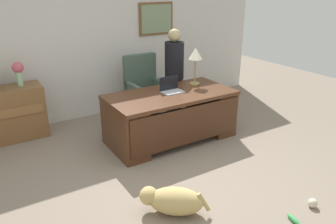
{
  "coord_description": "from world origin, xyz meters",
  "views": [
    {
      "loc": [
        -2.0,
        -3.08,
        2.31
      ],
      "look_at": [
        0.1,
        0.3,
        0.75
      ],
      "focal_mm": 35.65,
      "sensor_mm": 36.0,
      "label": 1
    }
  ],
  "objects_px": {
    "desk": "(172,115)",
    "dog_lying": "(173,200)",
    "desk_lamp": "(196,56)",
    "vase_with_flowers": "(18,71)",
    "person_standing": "(174,75)",
    "armchair": "(145,91)",
    "dog_toy_bone": "(294,220)",
    "dog_toy_ball": "(313,203)",
    "laptop": "(171,88)"
  },
  "relations": [
    {
      "from": "vase_with_flowers",
      "to": "dog_toy_ball",
      "type": "xyz_separation_m",
      "value": [
        2.28,
        -3.59,
        -1.01
      ]
    },
    {
      "from": "dog_toy_ball",
      "to": "dog_lying",
      "type": "bearing_deg",
      "value": 151.65
    },
    {
      "from": "dog_toy_bone",
      "to": "vase_with_flowers",
      "type": "bearing_deg",
      "value": 117.62
    },
    {
      "from": "desk",
      "to": "dog_lying",
      "type": "distance_m",
      "value": 1.8
    },
    {
      "from": "person_standing",
      "to": "dog_toy_ball",
      "type": "xyz_separation_m",
      "value": [
        -0.05,
        -2.88,
        -0.77
      ]
    },
    {
      "from": "desk",
      "to": "dog_toy_bone",
      "type": "height_order",
      "value": "desk"
    },
    {
      "from": "armchair",
      "to": "vase_with_flowers",
      "type": "xyz_separation_m",
      "value": [
        -1.96,
        0.31,
        0.56
      ]
    },
    {
      "from": "vase_with_flowers",
      "to": "dog_toy_bone",
      "type": "relative_size",
      "value": 1.98
    },
    {
      "from": "armchair",
      "to": "vase_with_flowers",
      "type": "height_order",
      "value": "vase_with_flowers"
    },
    {
      "from": "dog_lying",
      "to": "dog_toy_ball",
      "type": "height_order",
      "value": "dog_lying"
    },
    {
      "from": "laptop",
      "to": "dog_lying",
      "type": "bearing_deg",
      "value": -121.78
    },
    {
      "from": "armchair",
      "to": "laptop",
      "type": "relative_size",
      "value": 3.52
    },
    {
      "from": "dog_toy_ball",
      "to": "dog_toy_bone",
      "type": "height_order",
      "value": "dog_toy_ball"
    },
    {
      "from": "dog_toy_bone",
      "to": "laptop",
      "type": "bearing_deg",
      "value": 89.81
    },
    {
      "from": "person_standing",
      "to": "vase_with_flowers",
      "type": "relative_size",
      "value": 4.29
    },
    {
      "from": "desk_lamp",
      "to": "vase_with_flowers",
      "type": "relative_size",
      "value": 1.59
    },
    {
      "from": "dog_toy_ball",
      "to": "laptop",
      "type": "bearing_deg",
      "value": 98.91
    },
    {
      "from": "vase_with_flowers",
      "to": "dog_lying",
      "type": "bearing_deg",
      "value": -72.1
    },
    {
      "from": "laptop",
      "to": "vase_with_flowers",
      "type": "relative_size",
      "value": 0.86
    },
    {
      "from": "desk",
      "to": "laptop",
      "type": "relative_size",
      "value": 5.99
    },
    {
      "from": "desk",
      "to": "dog_lying",
      "type": "bearing_deg",
      "value": -122.2
    },
    {
      "from": "person_standing",
      "to": "desk_lamp",
      "type": "relative_size",
      "value": 2.71
    },
    {
      "from": "desk",
      "to": "armchair",
      "type": "height_order",
      "value": "armchair"
    },
    {
      "from": "dog_lying",
      "to": "armchair",
      "type": "bearing_deg",
      "value": 67.85
    },
    {
      "from": "person_standing",
      "to": "dog_toy_bone",
      "type": "distance_m",
      "value": 3.06
    },
    {
      "from": "desk",
      "to": "dog_toy_bone",
      "type": "bearing_deg",
      "value": -89.14
    },
    {
      "from": "dog_lying",
      "to": "laptop",
      "type": "bearing_deg",
      "value": 58.22
    },
    {
      "from": "vase_with_flowers",
      "to": "dog_toy_ball",
      "type": "relative_size",
      "value": 3.63
    },
    {
      "from": "armchair",
      "to": "desk",
      "type": "bearing_deg",
      "value": -94.89
    },
    {
      "from": "laptop",
      "to": "dog_toy_ball",
      "type": "xyz_separation_m",
      "value": [
        0.37,
        -2.33,
        -0.76
      ]
    },
    {
      "from": "desk",
      "to": "armchair",
      "type": "bearing_deg",
      "value": 85.11
    },
    {
      "from": "dog_lying",
      "to": "dog_toy_bone",
      "type": "height_order",
      "value": "dog_lying"
    },
    {
      "from": "armchair",
      "to": "dog_lying",
      "type": "bearing_deg",
      "value": -112.15
    },
    {
      "from": "desk",
      "to": "dog_toy_bone",
      "type": "relative_size",
      "value": 10.21
    },
    {
      "from": "person_standing",
      "to": "desk_lamp",
      "type": "bearing_deg",
      "value": -73.56
    },
    {
      "from": "person_standing",
      "to": "laptop",
      "type": "distance_m",
      "value": 0.69
    },
    {
      "from": "armchair",
      "to": "dog_toy_ball",
      "type": "distance_m",
      "value": 3.32
    },
    {
      "from": "desk_lamp",
      "to": "dog_toy_bone",
      "type": "distance_m",
      "value": 2.83
    },
    {
      "from": "armchair",
      "to": "person_standing",
      "type": "distance_m",
      "value": 0.63
    },
    {
      "from": "armchair",
      "to": "dog_toy_bone",
      "type": "height_order",
      "value": "armchair"
    },
    {
      "from": "dog_toy_ball",
      "to": "dog_toy_bone",
      "type": "bearing_deg",
      "value": -172.3
    },
    {
      "from": "desk",
      "to": "vase_with_flowers",
      "type": "height_order",
      "value": "vase_with_flowers"
    },
    {
      "from": "desk",
      "to": "vase_with_flowers",
      "type": "xyz_separation_m",
      "value": [
        -1.87,
        1.35,
        0.65
      ]
    },
    {
      "from": "armchair",
      "to": "dog_toy_bone",
      "type": "relative_size",
      "value": 6.0
    },
    {
      "from": "desk",
      "to": "desk_lamp",
      "type": "relative_size",
      "value": 3.24
    },
    {
      "from": "dog_lying",
      "to": "laptop",
      "type": "height_order",
      "value": "laptop"
    },
    {
      "from": "vase_with_flowers",
      "to": "armchair",
      "type": "bearing_deg",
      "value": -9.07
    },
    {
      "from": "desk_lamp",
      "to": "laptop",
      "type": "bearing_deg",
      "value": -166.69
    },
    {
      "from": "desk_lamp",
      "to": "dog_toy_ball",
      "type": "relative_size",
      "value": 5.76
    },
    {
      "from": "armchair",
      "to": "dog_toy_ball",
      "type": "relative_size",
      "value": 10.99
    }
  ]
}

